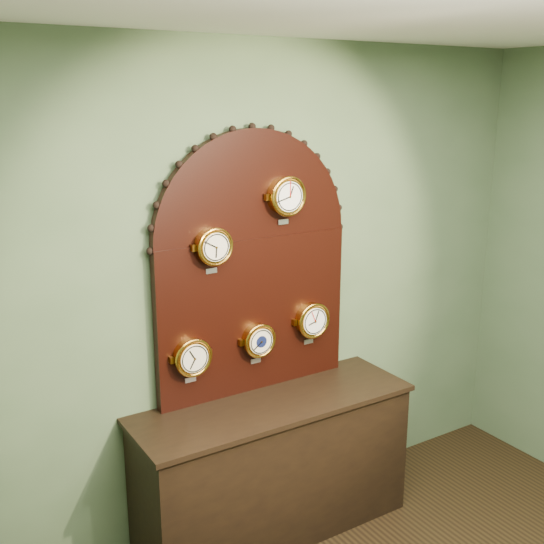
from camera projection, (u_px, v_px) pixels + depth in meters
wall_back at (249, 293)px, 3.78m from camera, size 4.00×0.00×4.00m
shop_counter at (274, 469)px, 3.82m from camera, size 1.60×0.50×0.80m
display_board at (253, 256)px, 3.68m from camera, size 1.26×0.06×1.53m
roman_clock at (214, 246)px, 3.46m from camera, size 0.21×0.08×0.26m
arabic_clock at (287, 196)px, 3.63m from camera, size 0.23×0.08×0.28m
hygrometer at (192, 357)px, 3.54m from camera, size 0.22×0.08×0.27m
barometer at (258, 340)px, 3.75m from camera, size 0.20×0.08×0.25m
tide_clock at (312, 320)px, 3.92m from camera, size 0.22×0.08×0.27m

